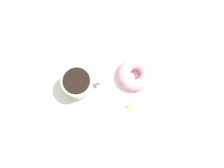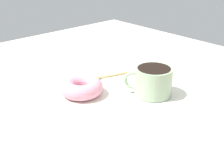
# 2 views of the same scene
# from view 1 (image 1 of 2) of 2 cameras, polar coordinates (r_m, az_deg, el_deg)

# --- Properties ---
(ground_plane) EXTENTS (1.20, 1.20, 0.02)m
(ground_plane) POSITION_cam_1_polar(r_m,az_deg,el_deg) (0.81, 2.14, 0.50)
(ground_plane) COLOR beige
(napkin) EXTENTS (0.38, 0.38, 0.00)m
(napkin) POSITION_cam_1_polar(r_m,az_deg,el_deg) (0.80, -0.00, -0.31)
(napkin) COLOR white
(napkin) RESTS_ON ground_plane
(coffee_cup) EXTENTS (0.10, 0.11, 0.07)m
(coffee_cup) POSITION_cam_1_polar(r_m,az_deg,el_deg) (0.77, -7.70, 0.20)
(coffee_cup) COLOR #9EB793
(coffee_cup) RESTS_ON napkin
(donut) EXTENTS (0.11, 0.11, 0.04)m
(donut) POSITION_cam_1_polar(r_m,az_deg,el_deg) (0.79, 5.26, 2.19)
(donut) COLOR pink
(donut) RESTS_ON napkin
(spoon) EXTENTS (0.14, 0.05, 0.01)m
(spoon) POSITION_cam_1_polar(r_m,az_deg,el_deg) (0.78, 3.29, -5.82)
(spoon) COLOR #D8B772
(spoon) RESTS_ON napkin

